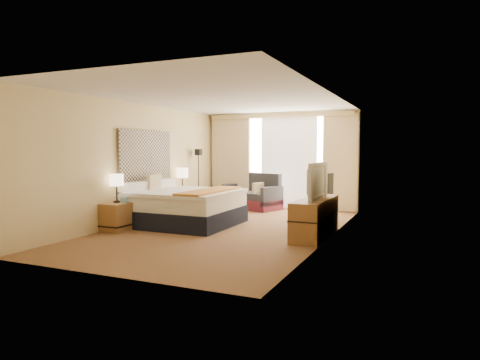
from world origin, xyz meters
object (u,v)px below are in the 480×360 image
at_px(bed, 183,206).
at_px(lamp_right, 182,173).
at_px(desk_chair, 323,198).
at_px(lamp_left, 117,181).
at_px(media_dresser, 315,218).
at_px(television, 312,181).
at_px(floor_lamp, 198,167).
at_px(loveseat, 253,197).
at_px(nightstand_right, 183,203).
at_px(nightstand_left, 116,217).

relative_size(bed, lamp_right, 3.63).
xyz_separation_m(desk_chair, lamp_left, (-3.40, -3.07, 0.52)).
relative_size(media_dresser, television, 1.57).
bearing_deg(lamp_right, desk_chair, 10.56).
bearing_deg(floor_lamp, desk_chair, -3.69).
distance_m(bed, loveseat, 2.94).
xyz_separation_m(nightstand_right, floor_lamp, (-0.03, 0.85, 0.87)).
distance_m(bed, lamp_left, 1.52).
bearing_deg(desk_chair, floor_lamp, -164.08).
relative_size(loveseat, lamp_right, 2.89).
height_order(media_dresser, bed, bed).
xyz_separation_m(loveseat, floor_lamp, (-1.27, -0.74, 0.83)).
relative_size(media_dresser, lamp_left, 3.18).
distance_m(bed, television, 2.92).
bearing_deg(lamp_left, media_dresser, 14.81).
xyz_separation_m(nightstand_right, television, (3.65, -1.53, 0.76)).
bearing_deg(television, desk_chair, 8.65).
height_order(lamp_left, television, television).
xyz_separation_m(nightstand_left, desk_chair, (3.37, 3.13, 0.20)).
distance_m(floor_lamp, lamp_left, 3.29).
relative_size(media_dresser, bed, 0.83).
bearing_deg(bed, nightstand_right, 121.49).
xyz_separation_m(loveseat, lamp_left, (-1.27, -4.03, 0.67)).
xyz_separation_m(desk_chair, lamp_right, (-3.38, -0.63, 0.54)).
distance_m(nightstand_right, television, 4.03).
bearing_deg(nightstand_right, lamp_right, 178.30).
height_order(lamp_right, television, television).
xyz_separation_m(nightstand_left, floor_lamp, (-0.03, 3.35, 0.87)).
relative_size(loveseat, floor_lamp, 1.07).
relative_size(bed, television, 1.88).
height_order(media_dresser, desk_chair, desk_chair).
height_order(nightstand_right, lamp_right, lamp_right).
height_order(nightstand_right, desk_chair, desk_chair).
bearing_deg(nightstand_right, floor_lamp, 92.02).
bearing_deg(lamp_left, loveseat, 72.44).
height_order(nightstand_left, bed, bed).
bearing_deg(lamp_left, nightstand_right, 89.30).
distance_m(lamp_left, television, 3.79).
bearing_deg(lamp_right, lamp_left, -90.39).
relative_size(nightstand_right, desk_chair, 0.52).
bearing_deg(loveseat, desk_chair, -4.13).
bearing_deg(television, lamp_right, 68.58).
height_order(loveseat, lamp_right, lamp_right).
bearing_deg(nightstand_left, bed, 55.58).
bearing_deg(nightstand_left, media_dresser, 15.84).
bearing_deg(media_dresser, lamp_right, 158.66).
bearing_deg(lamp_right, nightstand_left, -89.70).
xyz_separation_m(bed, lamp_left, (-0.84, -1.12, 0.60)).
height_order(loveseat, desk_chair, desk_chair).
bearing_deg(bed, floor_lamp, 111.13).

